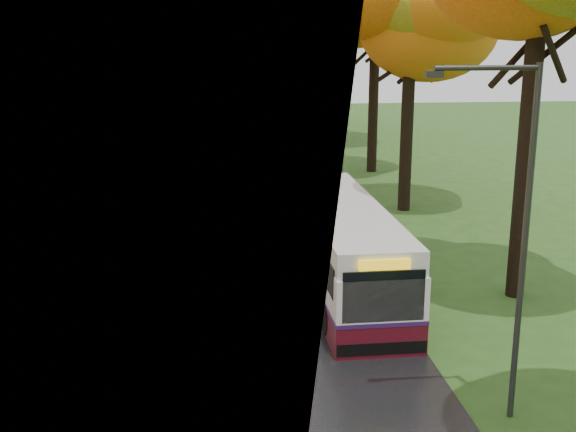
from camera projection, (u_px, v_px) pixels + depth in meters
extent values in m
cube|color=black|center=(269.00, 227.00, 32.57)|extent=(6.50, 90.00, 0.04)
cube|color=silver|center=(269.00, 226.00, 32.57)|extent=(0.12, 90.00, 0.01)
cube|color=maroon|center=(65.00, 233.00, 31.64)|extent=(12.00, 90.00, 0.02)
cube|color=#B27712|center=(201.00, 228.00, 32.25)|extent=(0.90, 90.00, 0.01)
cylinder|color=black|center=(50.00, 164.00, 22.47)|extent=(0.60, 0.60, 9.15)
cylinder|color=black|center=(112.00, 137.00, 32.30)|extent=(0.60, 0.60, 8.00)
ellipsoid|color=#CC6C16|center=(105.00, 21.00, 31.05)|extent=(9.20, 9.20, 7.18)
cylinder|color=black|center=(127.00, 104.00, 43.72)|extent=(0.60, 0.60, 8.58)
ellipsoid|color=#CC6C16|center=(122.00, 12.00, 42.37)|extent=(8.00, 8.00, 6.24)
cylinder|color=black|center=(151.00, 85.00, 54.30)|extent=(0.60, 0.60, 9.15)
ellipsoid|color=#CC6C16|center=(147.00, 6.00, 52.86)|extent=(9.20, 9.20, 7.18)
cylinder|color=black|center=(153.00, 83.00, 64.00)|extent=(0.60, 0.60, 8.00)
ellipsoid|color=#CC6C16|center=(150.00, 25.00, 62.75)|extent=(8.00, 8.00, 6.24)
cylinder|color=black|center=(526.00, 160.00, 23.06)|extent=(0.60, 0.60, 9.22)
cylinder|color=black|center=(407.00, 127.00, 34.67)|extent=(0.60, 0.60, 8.19)
ellipsoid|color=orange|center=(411.00, 17.00, 33.39)|extent=(9.20, 9.20, 7.18)
cylinder|color=black|center=(373.00, 102.00, 44.29)|extent=(0.60, 0.60, 8.70)
ellipsoid|color=orange|center=(376.00, 10.00, 42.93)|extent=(8.20, 8.20, 6.40)
cylinder|color=black|center=(334.00, 84.00, 54.76)|extent=(0.60, 0.60, 9.22)
ellipsoid|color=orange|center=(335.00, 5.00, 53.31)|extent=(9.20, 9.20, 7.18)
cylinder|color=black|center=(318.00, 80.00, 66.50)|extent=(0.60, 0.60, 8.19)
ellipsoid|color=orange|center=(319.00, 23.00, 65.21)|extent=(8.20, 8.20, 6.40)
cube|color=black|center=(165.00, 411.00, 16.35)|extent=(0.11, 0.11, 0.52)
cube|color=black|center=(171.00, 361.00, 18.85)|extent=(0.11, 0.11, 0.52)
cube|color=black|center=(175.00, 322.00, 21.35)|extent=(0.11, 0.11, 0.52)
cube|color=black|center=(179.00, 291.00, 23.85)|extent=(0.11, 0.11, 0.52)
cylinder|color=#333538|center=(524.00, 251.00, 15.65)|extent=(0.14, 0.14, 8.00)
cylinder|color=#333538|center=(488.00, 68.00, 14.56)|extent=(2.20, 0.11, 0.11)
cube|color=#333538|center=(434.00, 74.00, 14.47)|extent=(0.35, 0.18, 0.14)
cylinder|color=#333538|center=(342.00, 123.00, 36.82)|extent=(0.14, 0.14, 8.00)
cylinder|color=#333538|center=(322.00, 45.00, 35.73)|extent=(2.20, 0.11, 0.11)
cube|color=#333538|center=(300.00, 48.00, 35.65)|extent=(0.35, 0.18, 0.14)
cylinder|color=#333538|center=(293.00, 89.00, 58.00)|extent=(0.14, 0.14, 8.00)
cylinder|color=#333538|center=(279.00, 39.00, 56.90)|extent=(2.20, 0.11, 0.11)
cube|color=#333538|center=(266.00, 41.00, 56.82)|extent=(0.35, 0.18, 0.14)
cube|color=#480B16|center=(342.00, 275.00, 24.70)|extent=(2.71, 11.18, 0.91)
cube|color=silver|center=(343.00, 244.00, 24.42)|extent=(2.71, 11.18, 1.32)
cube|color=silver|center=(343.00, 215.00, 24.16)|extent=(2.65, 10.96, 0.71)
cube|color=#30164E|center=(342.00, 261.00, 24.57)|extent=(2.73, 11.21, 0.12)
cube|color=black|center=(343.00, 232.00, 24.32)|extent=(2.72, 10.29, 0.86)
cube|color=black|center=(384.00, 297.00, 19.04)|extent=(2.23, 0.09, 1.42)
cube|color=yellow|center=(385.00, 265.00, 18.82)|extent=(1.39, 0.08, 0.28)
cube|color=black|center=(382.00, 348.00, 19.44)|extent=(2.48, 0.16, 0.35)
cylinder|color=black|center=(328.00, 318.00, 20.91)|extent=(0.30, 1.02, 1.01)
cylinder|color=black|center=(405.00, 314.00, 21.18)|extent=(0.30, 1.02, 1.01)
cylinder|color=black|center=(296.00, 247.00, 27.76)|extent=(0.30, 1.02, 1.01)
cylinder|color=black|center=(354.00, 244.00, 28.03)|extent=(0.30, 1.02, 1.01)
imported|color=white|center=(217.00, 186.00, 37.53)|extent=(2.38, 4.39, 1.42)
imported|color=#ABAEB3|center=(214.00, 159.00, 45.12)|extent=(2.79, 4.76, 1.48)
imported|color=black|center=(216.00, 148.00, 49.44)|extent=(3.49, 5.21, 1.40)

